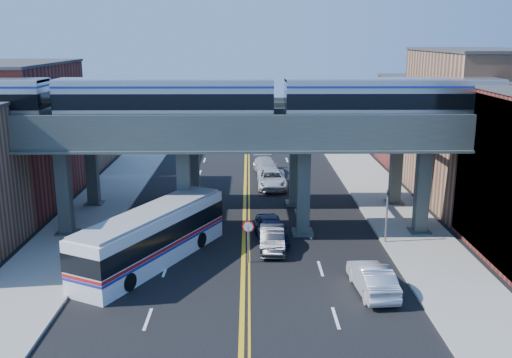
# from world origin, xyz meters

# --- Properties ---
(ground) EXTENTS (120.00, 120.00, 0.00)m
(ground) POSITION_xyz_m (0.00, 0.00, 0.00)
(ground) COLOR black
(ground) RESTS_ON ground
(sidewalk_west) EXTENTS (5.00, 70.00, 0.16)m
(sidewalk_west) POSITION_xyz_m (-11.50, 10.00, 0.08)
(sidewalk_west) COLOR gray
(sidewalk_west) RESTS_ON ground
(sidewalk_east) EXTENTS (5.00, 70.00, 0.16)m
(sidewalk_east) POSITION_xyz_m (11.50, 10.00, 0.08)
(sidewalk_east) COLOR gray
(sidewalk_east) RESTS_ON ground
(building_west_b) EXTENTS (8.00, 14.00, 11.00)m
(building_west_b) POSITION_xyz_m (-18.50, 16.00, 5.50)
(building_west_b) COLOR maroon
(building_west_b) RESTS_ON ground
(building_west_c) EXTENTS (8.00, 10.00, 8.00)m
(building_west_c) POSITION_xyz_m (-18.50, 29.00, 4.00)
(building_west_c) COLOR #92684B
(building_west_c) RESTS_ON ground
(building_east_b) EXTENTS (8.00, 14.00, 12.00)m
(building_east_b) POSITION_xyz_m (18.50, 16.00, 6.00)
(building_east_b) COLOR #92684B
(building_east_b) RESTS_ON ground
(building_east_c) EXTENTS (8.00, 10.00, 9.00)m
(building_east_c) POSITION_xyz_m (18.50, 29.00, 4.50)
(building_east_c) COLOR maroon
(building_east_c) RESTS_ON ground
(mural_panel) EXTENTS (0.10, 9.50, 9.50)m
(mural_panel) POSITION_xyz_m (14.55, 4.00, 4.75)
(mural_panel) COLOR teal
(mural_panel) RESTS_ON ground
(elevated_viaduct_near) EXTENTS (52.00, 3.60, 7.40)m
(elevated_viaduct_near) POSITION_xyz_m (0.00, 8.00, 6.47)
(elevated_viaduct_near) COLOR #3C4642
(elevated_viaduct_near) RESTS_ON ground
(elevated_viaduct_far) EXTENTS (52.00, 3.60, 7.40)m
(elevated_viaduct_far) POSITION_xyz_m (0.00, 15.00, 6.47)
(elevated_viaduct_far) COLOR #3C4642
(elevated_viaduct_far) RESTS_ON ground
(transit_train) EXTENTS (43.06, 2.70, 3.14)m
(transit_train) POSITION_xyz_m (-4.99, 8.00, 9.10)
(transit_train) COLOR black
(transit_train) RESTS_ON elevated_viaduct_near
(stop_sign) EXTENTS (0.76, 0.09, 2.63)m
(stop_sign) POSITION_xyz_m (0.30, 3.00, 1.76)
(stop_sign) COLOR slate
(stop_sign) RESTS_ON ground
(traffic_signal) EXTENTS (0.15, 0.18, 4.10)m
(traffic_signal) POSITION_xyz_m (9.20, 6.00, 2.30)
(traffic_signal) COLOR slate
(traffic_signal) RESTS_ON ground
(transit_bus) EXTENTS (7.83, 11.88, 3.09)m
(transit_bus) POSITION_xyz_m (-5.36, 3.13, 1.59)
(transit_bus) COLOR white
(transit_bus) RESTS_ON ground
(car_lane_a) EXTENTS (2.43, 4.87, 1.59)m
(car_lane_a) POSITION_xyz_m (1.80, 6.80, 0.80)
(car_lane_a) COLOR #0F1537
(car_lane_a) RESTS_ON ground
(car_lane_b) EXTENTS (1.57, 4.36, 1.43)m
(car_lane_b) POSITION_xyz_m (1.80, 5.11, 0.71)
(car_lane_b) COLOR #2B2A2D
(car_lane_b) RESTS_ON ground
(car_lane_c) EXTENTS (2.56, 5.47, 1.51)m
(car_lane_c) POSITION_xyz_m (2.39, 20.40, 0.76)
(car_lane_c) COLOR silver
(car_lane_c) RESTS_ON ground
(car_lane_d) EXTENTS (2.67, 5.45, 1.52)m
(car_lane_d) POSITION_xyz_m (2.00, 25.65, 0.76)
(car_lane_d) COLOR #AEACB1
(car_lane_d) RESTS_ON ground
(car_parked_curb) EXTENTS (2.03, 4.86, 1.56)m
(car_parked_curb) POSITION_xyz_m (6.83, -1.15, 0.78)
(car_parked_curb) COLOR #B6B7BB
(car_parked_curb) RESTS_ON ground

